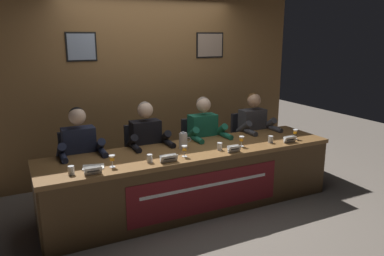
{
  "coord_description": "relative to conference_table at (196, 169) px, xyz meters",
  "views": [
    {
      "loc": [
        -1.86,
        -3.72,
        2.01
      ],
      "look_at": [
        0.0,
        0.0,
        0.97
      ],
      "focal_mm": 34.74,
      "sensor_mm": 36.0,
      "label": 1
    }
  ],
  "objects": [
    {
      "name": "panelist_far_left",
      "position": [
        -1.2,
        0.51,
        0.22
      ],
      "size": [
        0.51,
        0.48,
        1.24
      ],
      "color": "black",
      "rests_on": "ground_plane"
    },
    {
      "name": "wall_back_panelled",
      "position": [
        0.0,
        1.48,
        0.8
      ],
      "size": [
        4.7,
        0.14,
        2.6
      ],
      "color": "brown",
      "rests_on": "ground_plane"
    },
    {
      "name": "ground_plane",
      "position": [
        0.0,
        0.11,
        -0.5
      ],
      "size": [
        12.0,
        12.0,
        0.0
      ],
      "primitive_type": "plane",
      "color": "#70665B"
    },
    {
      "name": "juice_glass_far_right",
      "position": [
        1.37,
        -0.09,
        0.31
      ],
      "size": [
        0.06,
        0.06,
        0.12
      ],
      "color": "white",
      "rests_on": "conference_table"
    },
    {
      "name": "juice_glass_center_right",
      "position": [
        0.57,
        -0.07,
        0.31
      ],
      "size": [
        0.06,
        0.06,
        0.12
      ],
      "color": "white",
      "rests_on": "conference_table"
    },
    {
      "name": "juice_glass_center_left",
      "position": [
        -0.2,
        -0.11,
        0.31
      ],
      "size": [
        0.06,
        0.06,
        0.12
      ],
      "color": "white",
      "rests_on": "conference_table"
    },
    {
      "name": "panelist_far_right",
      "position": [
        1.2,
        0.51,
        0.22
      ],
      "size": [
        0.51,
        0.48,
        1.24
      ],
      "color": "black",
      "rests_on": "ground_plane"
    },
    {
      "name": "water_cup_far_right",
      "position": [
        0.99,
        -0.09,
        0.26
      ],
      "size": [
        0.06,
        0.06,
        0.08
      ],
      "color": "silver",
      "rests_on": "conference_table"
    },
    {
      "name": "conference_table",
      "position": [
        0.0,
        0.0,
        0.0
      ],
      "size": [
        3.5,
        0.84,
        0.72
      ],
      "color": "brown",
      "rests_on": "ground_plane"
    },
    {
      "name": "document_stack_far_left",
      "position": [
        -1.17,
        -0.02,
        0.23
      ],
      "size": [
        0.24,
        0.2,
        0.01
      ],
      "color": "white",
      "rests_on": "conference_table"
    },
    {
      "name": "panelist_center_right",
      "position": [
        0.4,
        0.51,
        0.22
      ],
      "size": [
        0.51,
        0.48,
        1.24
      ],
      "color": "black",
      "rests_on": "ground_plane"
    },
    {
      "name": "water_cup_center_right",
      "position": [
        0.27,
        -0.07,
        0.26
      ],
      "size": [
        0.06,
        0.06,
        0.08
      ],
      "color": "silver",
      "rests_on": "conference_table"
    },
    {
      "name": "chair_far_right",
      "position": [
        1.2,
        0.71,
        -0.06
      ],
      "size": [
        0.44,
        0.44,
        0.91
      ],
      "color": "black",
      "rests_on": "ground_plane"
    },
    {
      "name": "water_cup_center_left",
      "position": [
        -0.61,
        -0.12,
        0.26
      ],
      "size": [
        0.06,
        0.06,
        0.08
      ],
      "color": "silver",
      "rests_on": "conference_table"
    },
    {
      "name": "panelist_center_left",
      "position": [
        -0.4,
        0.51,
        0.22
      ],
      "size": [
        0.51,
        0.48,
        1.24
      ],
      "color": "black",
      "rests_on": "ground_plane"
    },
    {
      "name": "nameplate_center_right",
      "position": [
        0.37,
        -0.22,
        0.26
      ],
      "size": [
        0.16,
        0.06,
        0.08
      ],
      "color": "white",
      "rests_on": "conference_table"
    },
    {
      "name": "nameplate_center_left",
      "position": [
        -0.43,
        -0.2,
        0.26
      ],
      "size": [
        0.19,
        0.06,
        0.08
      ],
      "color": "white",
      "rests_on": "conference_table"
    },
    {
      "name": "nameplate_far_right",
      "position": [
        1.2,
        -0.19,
        0.26
      ],
      "size": [
        0.17,
        0.06,
        0.08
      ],
      "color": "white",
      "rests_on": "conference_table"
    },
    {
      "name": "chair_far_left",
      "position": [
        -1.2,
        0.71,
        -0.06
      ],
      "size": [
        0.44,
        0.44,
        0.91
      ],
      "color": "black",
      "rests_on": "ground_plane"
    },
    {
      "name": "nameplate_far_left",
      "position": [
        -1.22,
        -0.21,
        0.26
      ],
      "size": [
        0.17,
        0.06,
        0.08
      ],
      "color": "white",
      "rests_on": "conference_table"
    },
    {
      "name": "chair_center_right",
      "position": [
        0.4,
        0.71,
        -0.06
      ],
      "size": [
        0.44,
        0.44,
        0.91
      ],
      "color": "black",
      "rests_on": "ground_plane"
    },
    {
      "name": "juice_glass_far_left",
      "position": [
        -1.0,
        -0.09,
        0.31
      ],
      "size": [
        0.06,
        0.06,
        0.12
      ],
      "color": "white",
      "rests_on": "conference_table"
    },
    {
      "name": "water_cup_far_left",
      "position": [
        -1.4,
        -0.12,
        0.26
      ],
      "size": [
        0.06,
        0.06,
        0.08
      ],
      "color": "silver",
      "rests_on": "conference_table"
    },
    {
      "name": "water_pitcher_central",
      "position": [
        -0.09,
        0.16,
        0.32
      ],
      "size": [
        0.15,
        0.1,
        0.21
      ],
      "color": "silver",
      "rests_on": "conference_table"
    },
    {
      "name": "chair_center_left",
      "position": [
        -0.4,
        0.71,
        -0.06
      ],
      "size": [
        0.44,
        0.44,
        0.91
      ],
      "color": "black",
      "rests_on": "ground_plane"
    }
  ]
}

